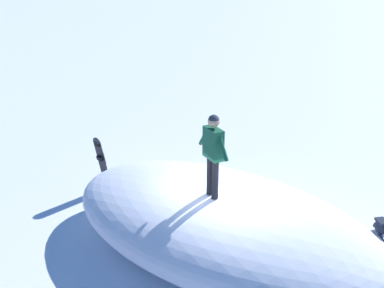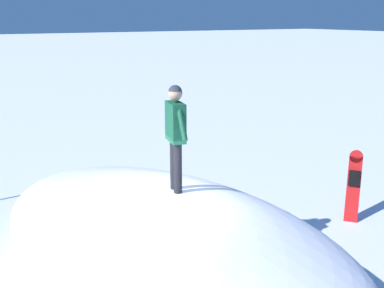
% 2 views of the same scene
% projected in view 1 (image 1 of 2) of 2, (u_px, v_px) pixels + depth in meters
% --- Properties ---
extents(ground, '(240.00, 240.00, 0.00)m').
position_uv_depth(ground, '(225.00, 249.00, 10.27)').
color(ground, white).
extents(snow_mound, '(5.94, 8.23, 1.57)m').
position_uv_depth(snow_mound, '(220.00, 222.00, 9.89)').
color(snow_mound, white).
rests_on(snow_mound, ground).
extents(snowboarder_standing, '(0.31, 1.06, 1.78)m').
position_uv_depth(snowboarder_standing, '(213.00, 148.00, 8.96)').
color(snowboarder_standing, black).
rests_on(snowboarder_standing, snow_mound).
extents(snowboard_secondary_upright, '(0.38, 0.35, 1.67)m').
position_uv_depth(snowboard_secondary_upright, '(102.00, 163.00, 12.46)').
color(snowboard_secondary_upright, black).
rests_on(snowboard_secondary_upright, ground).
extents(backpack_near, '(0.47, 0.58, 0.37)m').
position_uv_depth(backpack_near, '(381.00, 226.00, 10.80)').
color(backpack_near, '#1E2333').
rests_on(backpack_near, ground).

